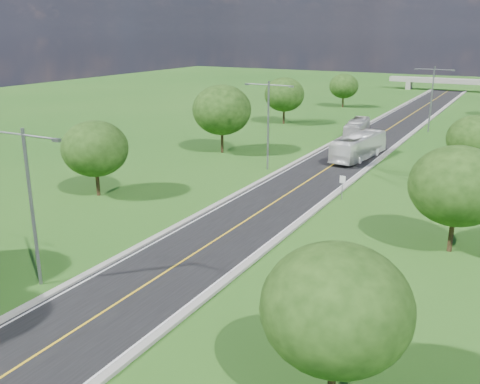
% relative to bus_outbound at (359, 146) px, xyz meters
% --- Properties ---
extents(ground, '(260.00, 260.00, 0.00)m').
position_rel_bus_outbound_xyz_m(ground, '(-1.76, 5.27, -1.63)').
color(ground, '#205417').
rests_on(ground, ground).
extents(road, '(8.00, 150.00, 0.06)m').
position_rel_bus_outbound_xyz_m(road, '(-1.76, 11.27, -1.60)').
color(road, black).
rests_on(road, ground).
extents(curb_left, '(0.50, 150.00, 0.22)m').
position_rel_bus_outbound_xyz_m(curb_left, '(-6.01, 11.27, -1.52)').
color(curb_left, gray).
rests_on(curb_left, ground).
extents(curb_right, '(0.50, 150.00, 0.22)m').
position_rel_bus_outbound_xyz_m(curb_right, '(2.49, 11.27, -1.52)').
color(curb_right, gray).
rests_on(curb_right, ground).
extents(speed_limit_sign, '(0.55, 0.09, 2.40)m').
position_rel_bus_outbound_xyz_m(speed_limit_sign, '(3.44, -16.75, -0.03)').
color(speed_limit_sign, slate).
rests_on(speed_limit_sign, ground).
extents(overpass, '(30.00, 3.00, 3.20)m').
position_rel_bus_outbound_xyz_m(overpass, '(-1.76, 85.27, 0.78)').
color(overpass, gray).
rests_on(overpass, ground).
extents(streetlight_near_left, '(5.90, 0.25, 10.00)m').
position_rel_bus_outbound_xyz_m(streetlight_near_left, '(-7.76, -42.73, 4.31)').
color(streetlight_near_left, slate).
rests_on(streetlight_near_left, ground).
extents(streetlight_mid_left, '(5.90, 0.25, 10.00)m').
position_rel_bus_outbound_xyz_m(streetlight_mid_left, '(-7.76, -9.73, 4.31)').
color(streetlight_mid_left, slate).
rests_on(streetlight_mid_left, ground).
extents(streetlight_far_right, '(5.90, 0.25, 10.00)m').
position_rel_bus_outbound_xyz_m(streetlight_far_right, '(4.24, 23.27, 4.31)').
color(streetlight_far_right, slate).
rests_on(streetlight_far_right, ground).
extents(tree_lb, '(6.30, 6.30, 7.33)m').
position_rel_bus_outbound_xyz_m(tree_lb, '(-17.76, -26.73, 3.01)').
color(tree_lb, black).
rests_on(tree_lb, ground).
extents(tree_lc, '(7.56, 7.56, 8.79)m').
position_rel_bus_outbound_xyz_m(tree_lc, '(-16.76, -4.73, 3.94)').
color(tree_lc, black).
rests_on(tree_lc, ground).
extents(tree_ld, '(6.72, 6.72, 7.82)m').
position_rel_bus_outbound_xyz_m(tree_ld, '(-18.76, 19.27, 3.32)').
color(tree_ld, black).
rests_on(tree_ld, ground).
extents(tree_le, '(5.88, 5.88, 6.84)m').
position_rel_bus_outbound_xyz_m(tree_le, '(-16.26, 43.27, 2.70)').
color(tree_le, black).
rests_on(tree_le, ground).
extents(tree_ra, '(6.30, 6.30, 7.33)m').
position_rel_bus_outbound_xyz_m(tree_ra, '(12.24, -44.73, 3.01)').
color(tree_ra, black).
rests_on(tree_ra, ground).
extents(tree_rb, '(6.72, 6.72, 7.82)m').
position_rel_bus_outbound_xyz_m(tree_rb, '(14.24, -24.73, 3.32)').
color(tree_rb, black).
rests_on(tree_rb, ground).
extents(tree_rc, '(5.88, 5.88, 6.84)m').
position_rel_bus_outbound_xyz_m(tree_rc, '(13.24, -2.73, 2.70)').
color(tree_rc, black).
rests_on(tree_rc, ground).
extents(bus_outbound, '(4.04, 11.52, 3.14)m').
position_rel_bus_outbound_xyz_m(bus_outbound, '(0.00, 0.00, 0.00)').
color(bus_outbound, white).
rests_on(bus_outbound, road).
extents(bus_inbound, '(3.53, 10.07, 2.75)m').
position_rel_bus_outbound_xyz_m(bus_inbound, '(-4.07, 12.70, -0.20)').
color(bus_inbound, silver).
rests_on(bus_inbound, road).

